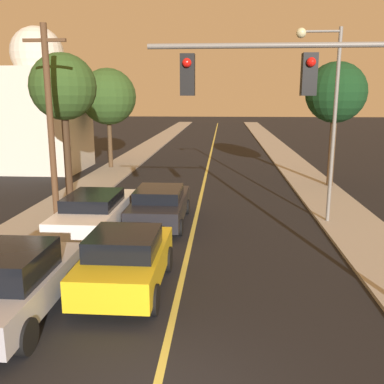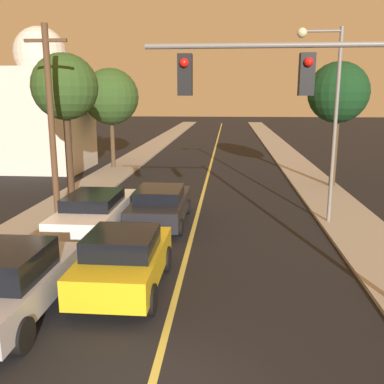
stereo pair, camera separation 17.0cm
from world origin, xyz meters
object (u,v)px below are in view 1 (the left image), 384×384
at_px(car_outer_lane_front, 15,283).
at_px(traffic_signal_mast, 325,113).
at_px(tree_left_far, 108,97).
at_px(car_near_lane_second, 160,205).
at_px(utility_pole_left, 50,122).
at_px(tree_right_near, 336,93).
at_px(tree_left_near, 63,88).
at_px(car_near_lane_front, 126,260).
at_px(streetlamp_right, 326,101).
at_px(domed_building_left, 41,109).
at_px(car_outer_lane_second, 95,212).

distance_m(car_outer_lane_front, traffic_signal_mast, 7.86).
bearing_deg(tree_left_far, car_outer_lane_front, -81.16).
bearing_deg(car_near_lane_second, traffic_signal_mast, -53.38).
bearing_deg(utility_pole_left, traffic_signal_mast, -34.91).
distance_m(utility_pole_left, tree_right_near, 14.55).
bearing_deg(tree_left_near, car_near_lane_front, -62.64).
relative_size(car_near_lane_front, streetlamp_right, 0.56).
bearing_deg(tree_left_far, domed_building_left, -171.77).
xyz_separation_m(car_near_lane_front, tree_left_far, (-5.29, 18.59, 4.04)).
height_order(streetlamp_right, tree_right_near, streetlamp_right).
bearing_deg(car_near_lane_second, tree_left_near, 143.94).
height_order(car_near_lane_front, domed_building_left, domed_building_left).
relative_size(car_near_lane_second, traffic_signal_mast, 0.77).
height_order(traffic_signal_mast, tree_left_far, tree_left_far).
bearing_deg(tree_left_far, streetlamp_right, -46.62).
bearing_deg(car_near_lane_second, car_outer_lane_front, -105.85).
bearing_deg(streetlamp_right, car_near_lane_front, -134.09).
bearing_deg(tree_left_far, car_near_lane_second, -67.32).
bearing_deg(utility_pole_left, streetlamp_right, 3.52).
bearing_deg(streetlamp_right, utility_pole_left, -176.48).
distance_m(car_near_lane_front, car_outer_lane_front, 2.68).
xyz_separation_m(car_near_lane_front, car_outer_lane_second, (-2.14, 4.51, -0.01)).
height_order(car_outer_lane_front, tree_left_far, tree_left_far).
bearing_deg(car_near_lane_second, streetlamp_right, 4.37).
height_order(car_outer_lane_second, domed_building_left, domed_building_left).
xyz_separation_m(car_near_lane_front, streetlamp_right, (6.22, 6.42, 3.90)).
distance_m(car_near_lane_second, tree_left_far, 14.31).
xyz_separation_m(streetlamp_right, tree_left_near, (-11.15, 3.12, 0.56)).
height_order(car_near_lane_front, traffic_signal_mast, traffic_signal_mast).
relative_size(car_near_lane_second, domed_building_left, 0.51).
xyz_separation_m(car_outer_lane_front, tree_left_far, (-3.14, 20.20, 4.02)).
xyz_separation_m(car_near_lane_front, tree_right_near, (8.29, 13.32, 4.23)).
height_order(utility_pole_left, tree_right_near, utility_pole_left).
bearing_deg(car_outer_lane_front, car_outer_lane_second, 90.00).
relative_size(traffic_signal_mast, tree_right_near, 0.93).
xyz_separation_m(traffic_signal_mast, streetlamp_right, (1.54, 6.76, 0.18)).
distance_m(car_near_lane_second, domed_building_left, 15.77).
relative_size(car_outer_lane_front, car_outer_lane_second, 0.85).
height_order(utility_pole_left, tree_left_far, utility_pole_left).
xyz_separation_m(traffic_signal_mast, tree_left_near, (-9.60, 9.88, 0.73)).
distance_m(tree_left_far, tree_right_near, 14.56).
height_order(car_outer_lane_second, tree_right_near, tree_right_near).
height_order(car_outer_lane_front, tree_left_near, tree_left_near).
bearing_deg(tree_left_far, tree_right_near, -21.21).
xyz_separation_m(car_outer_lane_second, streetlamp_right, (8.36, 1.91, 3.91)).
relative_size(car_near_lane_second, tree_left_near, 0.70).
bearing_deg(car_near_lane_second, car_outer_lane_second, -146.20).
bearing_deg(tree_right_near, tree_left_near, -164.00).
height_order(car_near_lane_front, tree_left_near, tree_left_near).
bearing_deg(tree_right_near, streetlamp_right, -106.68).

